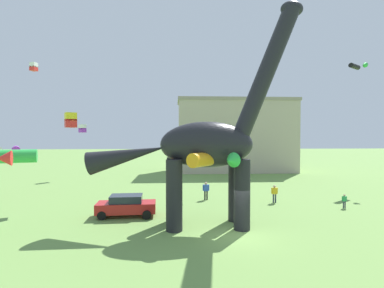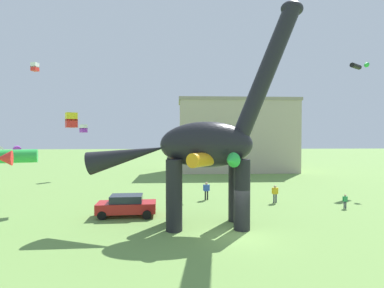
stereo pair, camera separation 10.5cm
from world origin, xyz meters
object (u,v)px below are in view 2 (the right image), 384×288
Objects in this scene: parked_sedan_left at (127,205)px; kite_trailing at (211,159)px; person_strolling_adult at (275,192)px; kite_mid_left at (13,150)px; kite_mid_center at (9,157)px; kite_far_left at (84,129)px; dinosaur_sculpture at (206,145)px; kite_mid_right at (212,129)px; person_far_spectator at (206,189)px; kite_high_left at (35,67)px; person_near_flyer at (345,200)px; kite_near_low at (71,120)px; kite_near_high at (358,66)px.

parked_sedan_left is 1.33× the size of kite_trailing.
person_strolling_adult is 25.41m from kite_mid_left.
kite_mid_center is at bearing -151.93° from person_strolling_adult.
kite_far_left reaches higher than person_strolling_adult.
dinosaur_sculpture is 4.55× the size of kite_trailing.
parked_sedan_left is at bearing -65.49° from kite_far_left.
person_far_spectator is at bearing -106.61° from kite_mid_right.
person_strolling_adult is 10.42m from kite_trailing.
dinosaur_sculpture is 21.14m from kite_mid_left.
dinosaur_sculpture is 17.47× the size of kite_mid_right.
kite_high_left reaches higher than kite_trailing.
parked_sedan_left is at bearing -42.49° from person_far_spectator.
kite_mid_center reaches higher than person_near_flyer.
kite_mid_right is (-10.06, 6.44, 5.87)m from person_near_flyer.
kite_near_low is (-5.33, 4.16, 6.39)m from parked_sedan_left.
kite_trailing is at bearing -3.16° from kite_mid_center.
kite_high_left is at bearing 110.10° from dinosaur_sculpture.
kite_near_high reaches higher than parked_sedan_left.
kite_high_left is (-30.42, 13.23, 13.37)m from person_near_flyer.
dinosaur_sculpture is 7.54m from parked_sedan_left.
kite_mid_center is 3.23× the size of kite_high_left.
person_near_flyer is 0.73× the size of person_strolling_adult.
kite_high_left reaches higher than kite_near_low.
kite_near_low is 14.89m from kite_high_left.
person_near_flyer is at bearing -23.50° from kite_high_left.
kite_trailing is (5.76, -3.62, 3.60)m from parked_sedan_left.
kite_mid_center is 3.77× the size of kite_mid_right.
person_strolling_adult is at bearing -143.48° from kite_near_high.
kite_trailing reaches higher than parked_sedan_left.
kite_near_low is at bearing -76.05° from kite_far_left.
kite_mid_left is (-29.71, 6.97, 3.78)m from person_near_flyer.
kite_near_high reaches higher than person_strolling_adult.
kite_trailing is at bearing 3.86° from person_far_spectator.
kite_near_high is 36.61m from kite_far_left.
kite_near_low is at bearing 144.92° from kite_trailing.
parked_sedan_left is at bearing -48.14° from kite_high_left.
kite_near_low reaches higher than person_near_flyer.
person_far_spectator is 25.36m from kite_high_left.
person_far_spectator is at bearing 37.08° from parked_sedan_left.
kite_mid_left is 3.31× the size of kite_mid_right.
person_near_flyer is at bearing 10.61° from kite_mid_center.
parked_sedan_left is 1.98× the size of kite_near_high.
kite_mid_left is 21.91m from kite_trailing.
kite_far_left is at bearing 111.71° from parked_sedan_left.
kite_far_left is at bearing -126.70° from person_far_spectator.
kite_mid_center reaches higher than person_strolling_adult.
kite_near_low reaches higher than kite_mid_right.
person_far_spectator reaches higher than person_strolling_adult.
kite_mid_left reaches higher than person_far_spectator.
person_near_flyer is 13.09m from kite_trailing.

